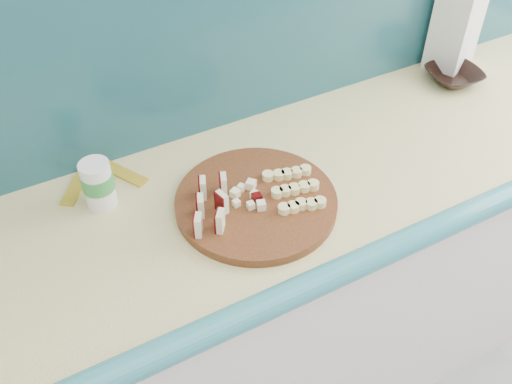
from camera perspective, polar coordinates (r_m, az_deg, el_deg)
name	(u,v)px	position (r m, az deg, el deg)	size (l,w,h in m)	color
kitchen_counter	(300,285)	(1.75, 4.41, -9.27)	(2.20, 0.63, 0.91)	white
backsplash	(254,31)	(1.49, -0.23, 15.85)	(2.20, 0.02, 0.50)	teal
cutting_board	(256,202)	(1.32, 0.00, -1.01)	(0.38, 0.38, 0.02)	#40200D
apple_wedges	(211,204)	(1.26, -4.54, -1.22)	(0.13, 0.15, 0.05)	beige
apple_chunks	(246,197)	(1.30, -1.01, -0.53)	(0.05, 0.06, 0.02)	#FFF4CB
banana_slices	(294,189)	(1.32, 3.85, 0.33)	(0.14, 0.16, 0.02)	#E9DF8E
brown_bowl	(454,76)	(1.84, 19.17, 10.91)	(0.16, 0.16, 0.04)	black
flour_bag	(457,24)	(1.88, 19.42, 15.55)	(0.15, 0.11, 0.26)	silver
canister	(98,183)	(1.34, -15.52, 0.83)	(0.07, 0.07, 0.12)	white
banana_peel	(100,176)	(1.45, -15.38, 1.57)	(0.22, 0.18, 0.01)	gold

